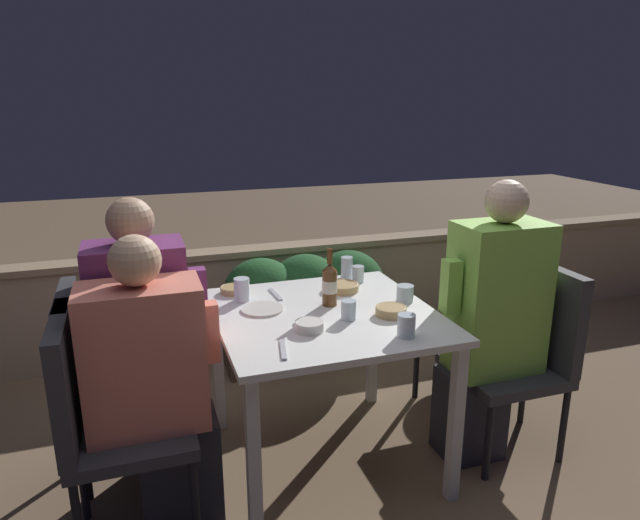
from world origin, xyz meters
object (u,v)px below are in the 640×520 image
(chair_left_near, at_px, (99,409))
(potted_plant, at_px, (482,294))
(person_purple_stripe, at_px, (149,344))
(beer_bottle, at_px, (330,284))
(person_coral_top, at_px, (156,386))
(chair_left_far, at_px, (100,375))
(chair_right_far, at_px, (490,317))
(chair_right_near, at_px, (525,344))
(person_green_blouse, at_px, (490,323))

(chair_left_near, relative_size, potted_plant, 1.32)
(chair_left_near, distance_m, person_purple_stripe, 0.37)
(beer_bottle, relative_size, potted_plant, 0.38)
(potted_plant, bearing_deg, chair_left_near, -158.50)
(person_coral_top, distance_m, person_purple_stripe, 0.29)
(person_coral_top, bearing_deg, chair_left_far, 126.91)
(chair_left_far, bearing_deg, chair_right_far, 1.13)
(person_coral_top, height_order, chair_right_far, person_coral_top)
(chair_right_near, bearing_deg, chair_left_far, 170.94)
(person_purple_stripe, relative_size, chair_right_far, 1.41)
(chair_right_near, distance_m, chair_right_far, 0.35)
(chair_left_far, height_order, chair_right_near, same)
(potted_plant, bearing_deg, chair_left_far, -164.98)
(chair_left_near, relative_size, chair_right_far, 1.00)
(chair_left_far, xyz_separation_m, chair_right_far, (1.95, 0.04, 0.00))
(chair_left_near, xyz_separation_m, chair_left_far, (-0.00, 0.29, 0.00))
(person_purple_stripe, relative_size, potted_plant, 1.85)
(chair_right_far, xyz_separation_m, beer_bottle, (-0.95, -0.10, 0.32))
(chair_left_near, height_order, person_purple_stripe, person_purple_stripe)
(chair_left_near, bearing_deg, potted_plant, 21.50)
(person_purple_stripe, height_order, person_green_blouse, person_green_blouse)
(potted_plant, bearing_deg, chair_right_near, -112.75)
(beer_bottle, bearing_deg, chair_right_far, 6.01)
(chair_right_near, bearing_deg, potted_plant, 67.25)
(chair_right_near, relative_size, beer_bottle, 3.43)
(beer_bottle, bearing_deg, chair_left_near, -167.32)
(person_purple_stripe, bearing_deg, chair_right_near, -10.14)
(person_coral_top, bearing_deg, potted_plant, 23.45)
(person_green_blouse, relative_size, beer_bottle, 4.99)
(person_green_blouse, distance_m, chair_right_far, 0.44)
(chair_left_far, distance_m, chair_right_near, 1.94)
(chair_left_near, bearing_deg, person_purple_stripe, 54.60)
(chair_left_far, xyz_separation_m, chair_right_near, (1.91, -0.30, 0.00))
(person_green_blouse, relative_size, potted_plant, 1.91)
(chair_left_far, bearing_deg, person_purple_stripe, -0.00)
(person_green_blouse, xyz_separation_m, beer_bottle, (-0.70, 0.24, 0.19))
(chair_right_far, bearing_deg, person_purple_stripe, -178.74)
(chair_left_far, xyz_separation_m, person_purple_stripe, (0.21, -0.00, 0.11))
(person_purple_stripe, bearing_deg, potted_plant, 16.44)
(chair_right_near, height_order, person_green_blouse, person_green_blouse)
(person_purple_stripe, distance_m, beer_bottle, 0.83)
(chair_left_near, bearing_deg, chair_left_far, 90.88)
(chair_left_near, xyz_separation_m, beer_bottle, (1.00, 0.23, 0.32))
(chair_left_far, bearing_deg, chair_right_near, -9.06)
(chair_right_near, relative_size, chair_right_far, 1.00)
(person_coral_top, bearing_deg, chair_right_near, -0.61)
(chair_right_near, height_order, beer_bottle, beer_bottle)
(chair_left_near, distance_m, person_green_blouse, 1.71)
(chair_left_near, xyz_separation_m, person_purple_stripe, (0.20, 0.29, 0.11))
(chair_left_far, height_order, potted_plant, chair_left_far)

